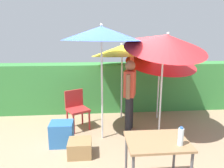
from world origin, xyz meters
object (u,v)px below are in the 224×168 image
(chair_plastic, at_px, (77,107))
(cooler_box, at_px, (62,134))
(crate_cardboard, at_px, (80,148))
(umbrella_yellow, at_px, (166,42))
(person_vendor, at_px, (130,91))
(umbrella_rainbow, at_px, (122,51))
(bottle_water, at_px, (181,137))
(umbrella_navy, at_px, (161,58))
(folding_table, at_px, (157,147))
(umbrella_orange, at_px, (101,34))

(chair_plastic, relative_size, cooler_box, 1.90)
(cooler_box, relative_size, crate_cardboard, 1.13)
(umbrella_yellow, xyz_separation_m, cooler_box, (-2.02, -0.10, -1.76))
(person_vendor, distance_m, crate_cardboard, 1.61)
(umbrella_rainbow, relative_size, crate_cardboard, 4.68)
(bottle_water, bearing_deg, umbrella_yellow, 79.05)
(umbrella_navy, relative_size, chair_plastic, 2.21)
(umbrella_navy, bearing_deg, folding_table, -108.39)
(umbrella_navy, bearing_deg, bottle_water, -102.61)
(person_vendor, relative_size, bottle_water, 7.83)
(person_vendor, bearing_deg, cooler_box, -159.79)
(umbrella_navy, height_order, cooler_box, umbrella_navy)
(bottle_water, bearing_deg, umbrella_orange, 117.65)
(umbrella_yellow, relative_size, bottle_water, 9.89)
(umbrella_orange, bearing_deg, crate_cardboard, -125.26)
(umbrella_rainbow, bearing_deg, crate_cardboard, -119.67)
(crate_cardboard, bearing_deg, folding_table, -42.01)
(umbrella_orange, height_order, chair_plastic, umbrella_orange)
(umbrella_yellow, distance_m, umbrella_navy, 1.20)
(cooler_box, xyz_separation_m, folding_table, (1.46, -1.38, 0.44))
(umbrella_orange, height_order, person_vendor, umbrella_orange)
(person_vendor, bearing_deg, folding_table, -88.89)
(umbrella_orange, distance_m, chair_plastic, 1.82)
(person_vendor, xyz_separation_m, bottle_water, (0.28, -2.04, -0.05))
(umbrella_rainbow, bearing_deg, umbrella_navy, -6.02)
(crate_cardboard, bearing_deg, umbrella_yellow, 16.99)
(bottle_water, bearing_deg, umbrella_navy, 77.39)
(umbrella_navy, distance_m, folding_table, 2.85)
(umbrella_navy, height_order, folding_table, umbrella_navy)
(umbrella_rainbow, relative_size, folding_table, 2.42)
(crate_cardboard, distance_m, folding_table, 1.55)
(cooler_box, distance_m, crate_cardboard, 0.56)
(umbrella_yellow, height_order, cooler_box, umbrella_yellow)
(umbrella_navy, height_order, bottle_water, umbrella_navy)
(person_vendor, height_order, chair_plastic, person_vendor)
(chair_plastic, bearing_deg, umbrella_yellow, -20.21)
(umbrella_rainbow, distance_m, umbrella_navy, 0.99)
(umbrella_rainbow, height_order, umbrella_yellow, umbrella_yellow)
(cooler_box, bearing_deg, person_vendor, 20.21)
(umbrella_rainbow, distance_m, cooler_box, 2.41)
(person_vendor, distance_m, folding_table, 1.92)
(umbrella_rainbow, height_order, umbrella_navy, umbrella_navy)
(umbrella_navy, bearing_deg, chair_plastic, -168.34)
(umbrella_orange, bearing_deg, person_vendor, 27.29)
(umbrella_navy, xyz_separation_m, person_vendor, (-0.89, -0.67, -0.65))
(umbrella_yellow, xyz_separation_m, chair_plastic, (-1.79, 0.66, -1.48))
(umbrella_rainbow, bearing_deg, umbrella_yellow, -60.25)
(cooler_box, height_order, bottle_water, bottle_water)
(chair_plastic, bearing_deg, person_vendor, -11.21)
(umbrella_rainbow, bearing_deg, umbrella_orange, -116.25)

